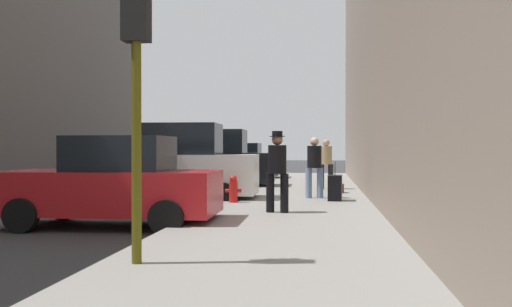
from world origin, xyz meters
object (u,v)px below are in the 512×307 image
at_px(parked_red_hatchback, 113,184).
at_px(parked_white_van, 178,166).
at_px(pedestrian_in_tan_coat, 326,161).
at_px(rolling_suitcase, 335,188).
at_px(parked_black_suv, 214,162).
at_px(pedestrian_with_fedora, 277,167).
at_px(duffel_bag, 339,188).
at_px(traffic_light, 136,49).
at_px(pedestrian_in_jeans, 314,164).
at_px(fire_hydrant, 233,189).
at_px(parked_dark_green_sedan, 237,163).

height_order(parked_red_hatchback, parked_white_van, parked_white_van).
xyz_separation_m(pedestrian_in_tan_coat, rolling_suitcase, (0.21, -4.33, -0.61)).
relative_size(parked_black_suv, pedestrian_with_fedora, 2.60).
bearing_deg(duffel_bag, traffic_light, -103.57).
relative_size(parked_white_van, rolling_suitcase, 4.47).
xyz_separation_m(pedestrian_in_jeans, rolling_suitcase, (0.56, -0.72, -0.61)).
distance_m(parked_black_suv, traffic_light, 14.68).
xyz_separation_m(parked_white_van, pedestrian_in_jeans, (3.87, 0.28, 0.07)).
bearing_deg(pedestrian_in_tan_coat, pedestrian_in_jeans, -95.48).
bearing_deg(fire_hydrant, rolling_suitcase, 17.18).
relative_size(traffic_light, rolling_suitcase, 3.46).
xyz_separation_m(parked_red_hatchback, pedestrian_in_tan_coat, (4.21, 8.90, 0.26)).
bearing_deg(parked_white_van, pedestrian_in_jeans, 4.08).
distance_m(fire_hydrant, duffel_bag, 4.51).
relative_size(parked_red_hatchback, parked_black_suv, 0.91).
bearing_deg(parked_red_hatchback, pedestrian_in_tan_coat, 64.66).
xyz_separation_m(pedestrian_in_jeans, pedestrian_with_fedora, (-0.75, -3.70, 0.03)).
bearing_deg(duffel_bag, pedestrian_in_jeans, -109.95).
relative_size(parked_white_van, pedestrian_in_tan_coat, 2.72).
xyz_separation_m(fire_hydrant, rolling_suitcase, (2.62, 0.81, -0.01)).
bearing_deg(parked_red_hatchback, rolling_suitcase, 45.91).
bearing_deg(duffel_bag, parked_dark_green_sedan, 117.14).
height_order(parked_white_van, fire_hydrant, parked_white_van).
xyz_separation_m(fire_hydrant, pedestrian_in_jeans, (2.06, 1.53, 0.61)).
distance_m(parked_dark_green_sedan, pedestrian_in_tan_coat, 8.48).
bearing_deg(pedestrian_in_jeans, parked_black_suv, 127.18).
relative_size(parked_black_suv, traffic_light, 1.28).
distance_m(pedestrian_with_fedora, pedestrian_in_tan_coat, 7.40).
distance_m(parked_red_hatchback, parked_black_suv, 10.39).
relative_size(pedestrian_in_jeans, pedestrian_with_fedora, 0.96).
bearing_deg(pedestrian_in_tan_coat, duffel_bag, -76.71).
bearing_deg(pedestrian_in_jeans, fire_hydrant, -143.51).
bearing_deg(parked_dark_green_sedan, parked_white_van, -90.00).
height_order(parked_black_suv, rolling_suitcase, parked_black_suv).
height_order(fire_hydrant, rolling_suitcase, rolling_suitcase).
bearing_deg(parked_black_suv, parked_white_van, -90.00).
bearing_deg(parked_white_van, fire_hydrant, -34.75).
xyz_separation_m(parked_dark_green_sedan, traffic_light, (1.85, -20.33, 1.91)).
relative_size(fire_hydrant, pedestrian_with_fedora, 0.40).
bearing_deg(parked_black_suv, pedestrian_in_jeans, -52.82).
xyz_separation_m(fire_hydrant, pedestrian_in_tan_coat, (2.41, 5.14, 0.61)).
relative_size(parked_white_van, parked_dark_green_sedan, 1.10).
xyz_separation_m(parked_dark_green_sedan, pedestrian_in_jeans, (3.87, -10.97, 0.26)).
height_order(fire_hydrant, traffic_light, traffic_light).
relative_size(parked_white_van, fire_hydrant, 6.61).
relative_size(parked_dark_green_sedan, fire_hydrant, 6.00).
distance_m(traffic_light, pedestrian_in_jeans, 9.71).
bearing_deg(parked_red_hatchback, parked_dark_green_sedan, 90.00).
distance_m(pedestrian_in_jeans, pedestrian_in_tan_coat, 3.63).
bearing_deg(parked_black_suv, pedestrian_in_tan_coat, -19.39).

